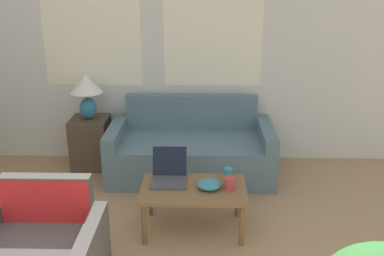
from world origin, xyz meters
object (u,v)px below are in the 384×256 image
object	(u,v)px
table_lamp	(87,90)
coffee_table	(193,193)
cup_yellow	(228,173)
couch	(191,151)
laptop	(169,174)
snack_bowl	(209,184)
cup_navy	(229,183)

from	to	relation	value
table_lamp	coffee_table	bearing A→B (deg)	-47.83
coffee_table	cup_yellow	xyz separation A→B (m)	(0.31, 0.20, 0.09)
couch	laptop	distance (m)	1.08
cup_yellow	snack_bowl	world-z (taller)	cup_yellow
coffee_table	snack_bowl	xyz separation A→B (m)	(0.13, -0.00, 0.08)
cup_navy	laptop	bearing A→B (deg)	164.15
laptop	cup_navy	size ratio (longest dim) A/B	3.22
snack_bowl	couch	bearing A→B (deg)	98.80
couch	coffee_table	bearing A→B (deg)	-87.58
table_lamp	laptop	xyz separation A→B (m)	(0.99, -1.20, -0.45)
laptop	snack_bowl	world-z (taller)	laptop
table_lamp	coffee_table	distance (m)	1.88
laptop	cup_navy	distance (m)	0.54
couch	cup_yellow	world-z (taller)	couch
laptop	cup_navy	world-z (taller)	laptop
table_lamp	cup_navy	size ratio (longest dim) A/B	4.90
table_lamp	cup_yellow	xyz separation A→B (m)	(1.51, -1.13, -0.46)
couch	table_lamp	xyz separation A→B (m)	(-1.16, 0.15, 0.65)
table_lamp	laptop	bearing A→B (deg)	-50.46
cup_yellow	snack_bowl	distance (m)	0.26
cup_navy	coffee_table	bearing A→B (deg)	177.38
snack_bowl	table_lamp	bearing A→B (deg)	135.08
cup_navy	snack_bowl	bearing A→B (deg)	176.63
table_lamp	laptop	size ratio (longest dim) A/B	1.52
couch	snack_bowl	size ratio (longest dim) A/B	8.47
coffee_table	laptop	world-z (taller)	laptop
coffee_table	cup_yellow	distance (m)	0.38
table_lamp	laptop	distance (m)	1.61
coffee_table	snack_bowl	bearing A→B (deg)	-1.67
cup_yellow	table_lamp	bearing A→B (deg)	143.11
coffee_table	laptop	xyz separation A→B (m)	(-0.22, 0.13, 0.11)
table_lamp	cup_navy	world-z (taller)	table_lamp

